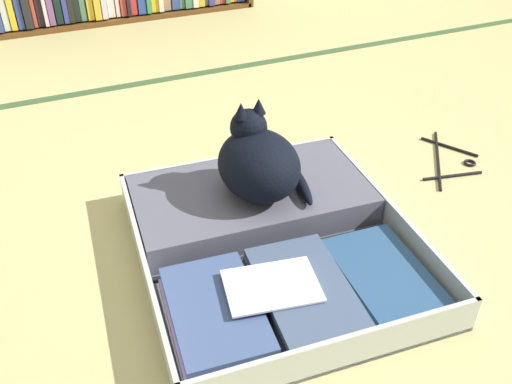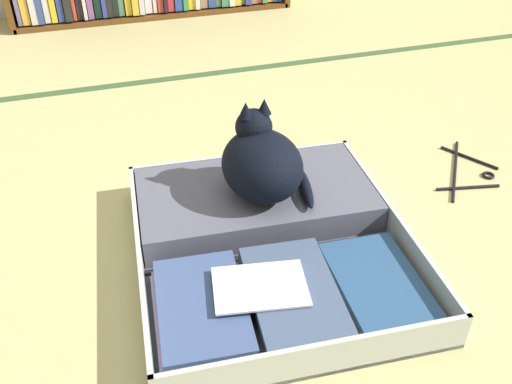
{
  "view_description": "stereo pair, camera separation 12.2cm",
  "coord_description": "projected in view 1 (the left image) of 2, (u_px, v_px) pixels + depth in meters",
  "views": [
    {
      "loc": [
        -0.48,
        -0.97,
        1.02
      ],
      "look_at": [
        -0.01,
        0.13,
        0.17
      ],
      "focal_mm": 39.12,
      "sensor_mm": 36.0,
      "label": 1
    },
    {
      "loc": [
        -0.37,
        -1.01,
        1.02
      ],
      "look_at": [
        -0.01,
        0.13,
        0.17
      ],
      "focal_mm": 39.12,
      "sensor_mm": 36.0,
      "label": 2
    }
  ],
  "objects": [
    {
      "name": "ground_plane",
      "position": [
        280.0,
        270.0,
        1.47
      ],
      "size": [
        10.0,
        10.0,
        0.0
      ],
      "primitive_type": "plane",
      "color": "tan"
    },
    {
      "name": "tatami_border",
      "position": [
        153.0,
        81.0,
        2.44
      ],
      "size": [
        4.8,
        0.05,
        0.0
      ],
      "color": "#37512D",
      "rests_on": "ground_plane"
    },
    {
      "name": "open_suitcase",
      "position": [
        267.0,
        235.0,
        1.52
      ],
      "size": [
        0.76,
        0.83,
        0.1
      ],
      "color": "#B3BAB4",
      "rests_on": "ground_plane"
    },
    {
      "name": "black_cat",
      "position": [
        257.0,
        162.0,
        1.53
      ],
      "size": [
        0.27,
        0.28,
        0.27
      ],
      "color": "black",
      "rests_on": "open_suitcase"
    },
    {
      "name": "clothes_hanger",
      "position": [
        449.0,
        161.0,
        1.9
      ],
      "size": [
        0.27,
        0.31,
        0.01
      ],
      "color": "black",
      "rests_on": "ground_plane"
    }
  ]
}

